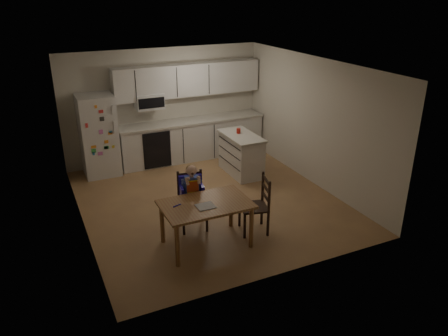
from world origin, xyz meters
name	(u,v)px	position (x,y,z in m)	size (l,w,h in m)	color
room	(197,130)	(0.00, 0.48, 1.25)	(4.52, 5.01, 2.51)	#8F6643
refrigerator	(98,135)	(-1.55, 2.15, 0.85)	(0.72, 0.70, 1.70)	silver
kitchen_run	(190,121)	(0.50, 2.24, 0.88)	(3.37, 0.62, 2.15)	silver
kitchen_island	(241,154)	(1.15, 0.91, 0.43)	(0.61, 1.16, 0.85)	silver
red_cup	(238,131)	(1.14, 1.05, 0.91)	(0.09, 0.09, 0.11)	red
dining_table	(206,209)	(-0.62, -1.37, 0.62)	(1.33, 0.86, 0.71)	brown
napkin	(205,206)	(-0.67, -1.46, 0.72)	(0.26, 0.23, 0.01)	silver
toddler_spoon	(177,206)	(-1.05, -1.27, 0.72)	(0.02, 0.02, 0.12)	#2A1EAF
chair_booster	(192,189)	(-0.61, -0.75, 0.67)	(0.48, 0.48, 1.12)	black
chair_side	(260,201)	(0.32, -1.34, 0.54)	(0.51, 0.51, 0.95)	black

